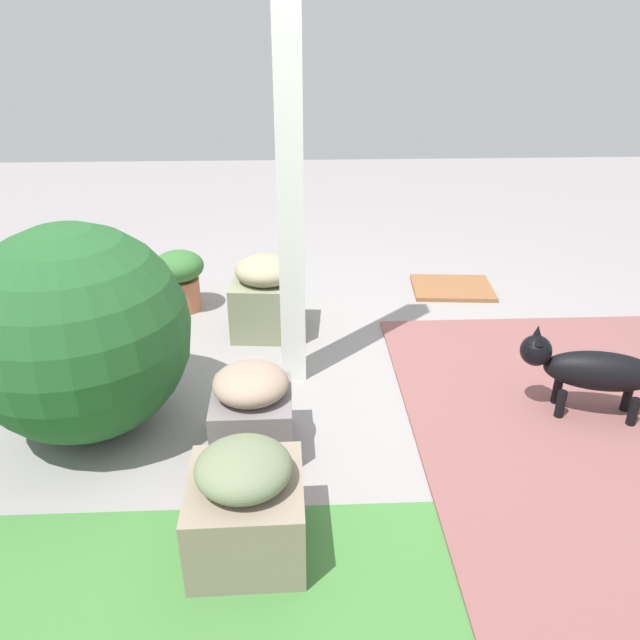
% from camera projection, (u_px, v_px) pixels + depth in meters
% --- Properties ---
extents(ground_plane, '(12.00, 12.00, 0.00)m').
position_uv_depth(ground_plane, '(353.00, 378.00, 3.43)').
color(ground_plane, gray).
extents(brick_path, '(1.80, 2.40, 0.02)m').
position_uv_depth(brick_path, '(593.00, 427.00, 3.00)').
color(brick_path, '#84504D').
rests_on(brick_path, ground).
extents(porch_pillar, '(0.13, 0.13, 2.52)m').
position_uv_depth(porch_pillar, '(289.00, 150.00, 2.92)').
color(porch_pillar, white).
rests_on(porch_pillar, ground).
extents(stone_planter_nearest, '(0.46, 0.45, 0.51)m').
position_uv_depth(stone_planter_nearest, '(267.00, 296.00, 3.84)').
color(stone_planter_nearest, gray).
rests_on(stone_planter_nearest, ground).
extents(stone_planter_mid, '(0.37, 0.39, 0.43)m').
position_uv_depth(stone_planter_mid, '(252.00, 410.00, 2.78)').
color(stone_planter_mid, slate).
rests_on(stone_planter_mid, ground).
extents(stone_planter_far, '(0.43, 0.45, 0.46)m').
position_uv_depth(stone_planter_far, '(246.00, 504.00, 2.24)').
color(stone_planter_far, gray).
rests_on(stone_planter_far, ground).
extents(round_shrub, '(1.03, 1.03, 1.03)m').
position_uv_depth(round_shrub, '(79.00, 333.00, 2.81)').
color(round_shrub, '#245728').
rests_on(round_shrub, ground).
extents(terracotta_pot_broad, '(0.34, 0.34, 0.42)m').
position_uv_depth(terracotta_pot_broad, '(180.00, 277.00, 4.15)').
color(terracotta_pot_broad, '#BB6A4A').
rests_on(terracotta_pot_broad, ground).
extents(terracotta_pot_tall, '(0.25, 0.25, 0.71)m').
position_uv_depth(terracotta_pot_tall, '(84.00, 307.00, 3.67)').
color(terracotta_pot_tall, '#C5774C').
rests_on(terracotta_pot_tall, ground).
extents(dog, '(0.68, 0.31, 0.46)m').
position_uv_depth(dog, '(591.00, 369.00, 3.00)').
color(dog, black).
rests_on(dog, ground).
extents(doormat, '(0.62, 0.50, 0.03)m').
position_uv_depth(doormat, '(452.00, 288.00, 4.55)').
color(doormat, brown).
rests_on(doormat, ground).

